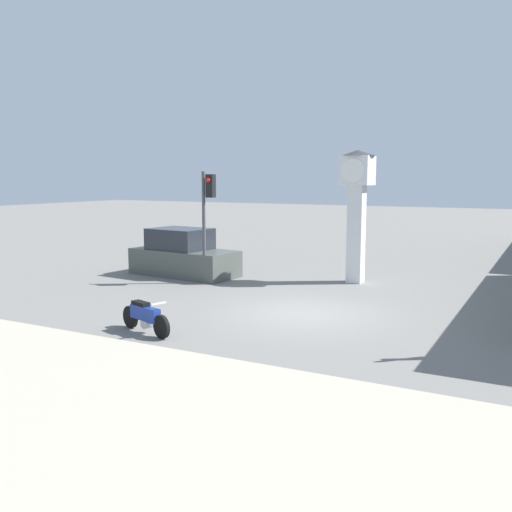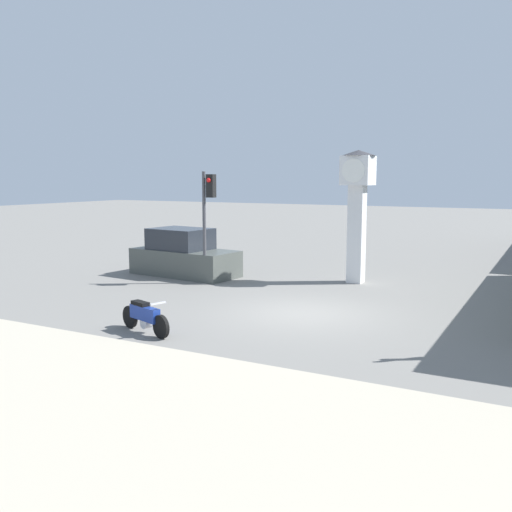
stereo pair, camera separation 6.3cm
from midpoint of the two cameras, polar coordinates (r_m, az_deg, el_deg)
ground_plane at (r=15.88m, az=4.87°, el=-5.74°), size 120.00×120.00×0.00m
sidewalk_strip at (r=9.66m, az=-14.02°, el=-14.73°), size 36.00×6.00×0.10m
motorcycle at (r=14.05m, az=-10.94°, el=-5.96°), size 1.84×0.71×0.84m
clock_tower at (r=20.42m, az=10.20°, el=5.98°), size 1.22×1.22×4.68m
traffic_light at (r=19.98m, az=-4.77°, el=4.94°), size 0.50×0.35×3.94m
parked_car at (r=22.01m, az=-7.16°, el=0.02°), size 4.37×2.24×1.80m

